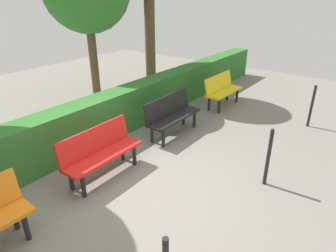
{
  "coord_description": "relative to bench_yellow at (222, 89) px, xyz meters",
  "views": [
    {
      "loc": [
        2.86,
        2.82,
        2.92
      ],
      "look_at": [
        -1.28,
        -0.26,
        0.55
      ],
      "focal_mm": 31.53,
      "sensor_mm": 36.0,
      "label": 1
    }
  ],
  "objects": [
    {
      "name": "railing_post_mid",
      "position": [
        2.88,
        2.3,
        0.02
      ],
      "size": [
        0.06,
        0.06,
        1.0
      ],
      "primitive_type": "cylinder",
      "color": "black",
      "rests_on": "ground_plane"
    },
    {
      "name": "bench_yellow",
      "position": [
        0.0,
        0.0,
        0.0
      ],
      "size": [
        1.36,
        0.49,
        0.86
      ],
      "rotation": [
        0.0,
        0.0,
        -0.02
      ],
      "color": "yellow",
      "rests_on": "ground_plane"
    },
    {
      "name": "ground_plane",
      "position": [
        4.23,
        0.62,
        -0.48
      ],
      "size": [
        17.76,
        17.76,
        0.0
      ],
      "primitive_type": "plane",
      "color": "gray"
    },
    {
      "name": "bench_black",
      "position": [
        2.26,
        -0.05,
        0.0
      ],
      "size": [
        1.48,
        0.46,
        0.86
      ],
      "rotation": [
        0.0,
        0.0,
        -0.01
      ],
      "color": "black",
      "rests_on": "ground_plane"
    },
    {
      "name": "bench_red",
      "position": [
        4.3,
        -0.06,
        0.0
      ],
      "size": [
        1.46,
        0.46,
        0.86
      ],
      "rotation": [
        0.0,
        0.0,
        0.01
      ],
      "color": "red",
      "rests_on": "ground_plane"
    },
    {
      "name": "railing_post_near",
      "position": [
        0.01,
        2.3,
        0.02
      ],
      "size": [
        0.06,
        0.06,
        1.0
      ],
      "primitive_type": "cylinder",
      "color": "black",
      "rests_on": "ground_plane"
    },
    {
      "name": "hedge_row",
      "position": [
        3.27,
        -1.09,
        -0.0
      ],
      "size": [
        13.76,
        0.53,
        0.95
      ],
      "primitive_type": "cube",
      "color": "#2D6B28",
      "rests_on": "ground_plane"
    }
  ]
}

